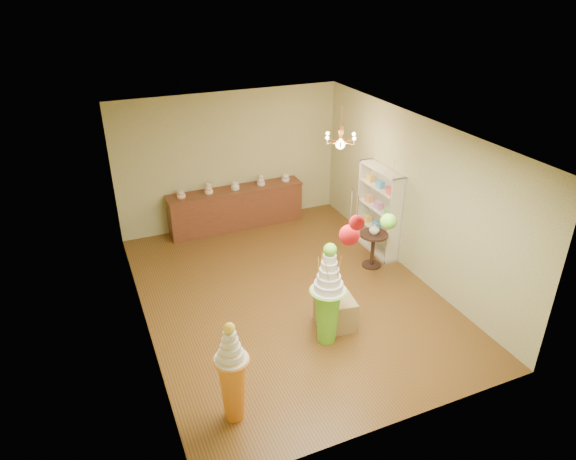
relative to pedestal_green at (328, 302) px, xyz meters
name	(u,v)px	position (x,y,z in m)	size (l,w,h in m)	color
floor	(288,294)	(-0.05, 1.40, -0.71)	(6.50, 6.50, 0.00)	brown
ceiling	(289,132)	(-0.05, 1.40, 2.29)	(6.50, 6.50, 0.00)	silver
wall_back	(230,160)	(-0.05, 4.65, 0.79)	(5.00, 0.04, 3.00)	tan
wall_front	(399,333)	(-0.05, -1.85, 0.79)	(5.00, 0.04, 3.00)	tan
wall_left	(136,248)	(-2.55, 1.40, 0.79)	(0.04, 6.50, 3.00)	tan
wall_right	(413,196)	(2.45, 1.40, 0.79)	(0.04, 6.50, 3.00)	tan
pedestal_green	(328,302)	(0.00, 0.00, 0.00)	(0.56, 0.56, 1.73)	#6AC92C
pedestal_orange	(233,381)	(-1.82, -0.92, -0.10)	(0.51, 0.51, 1.51)	orange
burlap_riser	(335,312)	(0.29, 0.27, -0.45)	(0.58, 0.58, 0.52)	#977E52
sideboard	(236,207)	(-0.05, 4.37, -0.23)	(3.04, 0.54, 1.16)	#5B2E1C
shelving_unit	(379,210)	(2.28, 2.20, 0.19)	(0.33, 1.20, 1.80)	beige
round_table	(373,245)	(1.85, 1.67, -0.25)	(0.61, 0.61, 0.71)	black
vase	(374,229)	(1.85, 1.67, 0.10)	(0.20, 0.20, 0.20)	beige
pom_red_left	(349,235)	(-0.25, -0.94, 1.67)	(0.26, 0.26, 0.75)	#3E372D
pom_green_mid	(388,221)	(0.73, -0.32, 1.38)	(0.23, 0.23, 1.02)	#3E372D
pom_red_right	(357,223)	(-0.30, -1.17, 1.95)	(0.18, 0.18, 0.43)	#3E372D
chandelier	(340,142)	(1.54, 2.61, 1.59)	(0.68, 0.68, 0.85)	#EB9652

